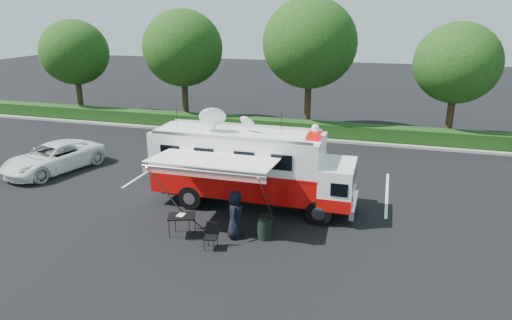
{
  "coord_description": "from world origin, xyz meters",
  "views": [
    {
      "loc": [
        5.14,
        -17.18,
        7.91
      ],
      "look_at": [
        0.0,
        0.5,
        1.9
      ],
      "focal_mm": 32.0,
      "sensor_mm": 36.0,
      "label": 1
    }
  ],
  "objects": [
    {
      "name": "folding_table",
      "position": [
        -1.7,
        -3.38,
        0.78
      ],
      "size": [
        1.15,
        0.98,
        0.83
      ],
      "color": "black",
      "rests_on": "ground_plane"
    },
    {
      "name": "person",
      "position": [
        0.2,
        -2.9,
        0.0
      ],
      "size": [
        0.7,
        0.96,
        1.81
      ],
      "primitive_type": "imported",
      "rotation": [
        0.0,
        0.0,
        1.72
      ],
      "color": "black",
      "rests_on": "ground_plane"
    },
    {
      "name": "stall_lines",
      "position": [
        -0.5,
        3.0,
        0.0
      ],
      "size": [
        24.12,
        5.5,
        0.01
      ],
      "color": "silver",
      "rests_on": "ground_plane"
    },
    {
      "name": "command_truck",
      "position": [
        -0.07,
        -0.0,
        1.75
      ],
      "size": [
        8.5,
        2.34,
        4.08
      ],
      "color": "black",
      "rests_on": "ground_plane"
    },
    {
      "name": "back_border",
      "position": [
        1.14,
        12.9,
        5.0
      ],
      "size": [
        60.0,
        6.14,
        8.87
      ],
      "color": "#9E998E",
      "rests_on": "ground_plane"
    },
    {
      "name": "awning",
      "position": [
        -0.84,
        -2.43,
        2.62
      ],
      "size": [
        4.64,
        2.41,
        2.81
      ],
      "color": "white",
      "rests_on": "ground_plane"
    },
    {
      "name": "trash_bin",
      "position": [
        1.25,
        -2.69,
        0.44
      ],
      "size": [
        0.59,
        0.59,
        0.88
      ],
      "color": "black",
      "rests_on": "ground_plane"
    },
    {
      "name": "folding_chair",
      "position": [
        -0.34,
        -3.88,
        0.55
      ],
      "size": [
        0.52,
        0.55,
        0.94
      ],
      "color": "black",
      "rests_on": "ground_plane"
    },
    {
      "name": "ground_plane",
      "position": [
        0.0,
        0.0,
        0.0
      ],
      "size": [
        120.0,
        120.0,
        0.0
      ],
      "primitive_type": "plane",
      "color": "black",
      "rests_on": "ground"
    },
    {
      "name": "white_suv",
      "position": [
        -11.17,
        1.41,
        0.0
      ],
      "size": [
        3.75,
        5.68,
        1.45
      ],
      "primitive_type": "imported",
      "rotation": [
        0.0,
        0.0,
        -0.28
      ],
      "color": "white",
      "rests_on": "ground_plane"
    }
  ]
}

